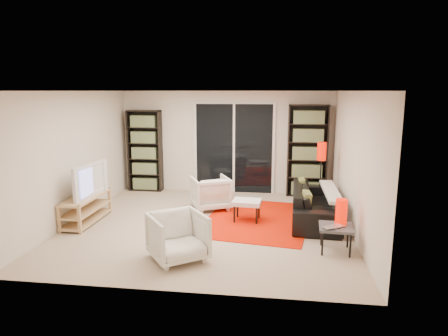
{
  "coord_description": "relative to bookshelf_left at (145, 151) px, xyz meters",
  "views": [
    {
      "loc": [
        1.21,
        -6.86,
        2.4
      ],
      "look_at": [
        0.25,
        0.3,
        1.0
      ],
      "focal_mm": 32.0,
      "sensor_mm": 36.0,
      "label": 1
    }
  ],
  "objects": [
    {
      "name": "armchair_front",
      "position": [
        1.78,
        -3.91,
        -0.63
      ],
      "size": [
        1.04,
        1.04,
        0.69
      ],
      "primitive_type": "imported",
      "rotation": [
        0.0,
        0.0,
        0.62
      ],
      "color": "silver",
      "rests_on": "floor"
    },
    {
      "name": "ottoman",
      "position": [
        2.63,
        -2.03,
        -0.63
      ],
      "size": [
        0.55,
        0.46,
        0.4
      ],
      "color": "silver",
      "rests_on": "floor"
    },
    {
      "name": "rug",
      "position": [
        2.83,
        -1.92,
        -0.97
      ],
      "size": [
        2.24,
        2.8,
        0.01
      ],
      "primitive_type": "cube",
      "rotation": [
        0.0,
        0.0,
        -0.15
      ],
      "color": "red",
      "rests_on": "floor"
    },
    {
      "name": "bookshelf_right",
      "position": [
        3.85,
        -0.0,
        0.07
      ],
      "size": [
        0.9,
        0.3,
        2.1
      ],
      "color": "black",
      "rests_on": "ground"
    },
    {
      "name": "wall_left",
      "position": [
        -0.55,
        -2.33,
        0.22
      ],
      "size": [
        0.02,
        5.0,
        2.4
      ],
      "primitive_type": "cube",
      "color": "beige",
      "rests_on": "ground"
    },
    {
      "name": "wall_back",
      "position": [
        1.95,
        0.17,
        0.22
      ],
      "size": [
        5.0,
        0.02,
        2.4
      ],
      "primitive_type": "cube",
      "color": "beige",
      "rests_on": "ground"
    },
    {
      "name": "tv_stand",
      "position": [
        -0.31,
        -2.49,
        -0.71
      ],
      "size": [
        0.43,
        1.33,
        0.5
      ],
      "color": "tan",
      "rests_on": "floor"
    },
    {
      "name": "ceiling",
      "position": [
        1.95,
        -2.33,
        1.42
      ],
      "size": [
        5.0,
        5.0,
        0.02
      ],
      "primitive_type": "cube",
      "color": "white",
      "rests_on": "wall_back"
    },
    {
      "name": "sofa",
      "position": [
        3.91,
        -1.78,
        -0.66
      ],
      "size": [
        0.93,
        2.18,
        0.63
      ],
      "primitive_type": "imported",
      "rotation": [
        0.0,
        0.0,
        1.53
      ],
      "color": "black",
      "rests_on": "floor"
    },
    {
      "name": "table_lamp",
      "position": [
        4.15,
        -3.18,
        -0.38
      ],
      "size": [
        0.17,
        0.17,
        0.39
      ],
      "primitive_type": "cylinder",
      "color": "red",
      "rests_on": "side_table"
    },
    {
      "name": "tv",
      "position": [
        -0.29,
        -2.49,
        -0.17
      ],
      "size": [
        0.25,
        1.06,
        0.61
      ],
      "primitive_type": "imported",
      "rotation": [
        0.0,
        0.0,
        1.46
      ],
      "color": "black",
      "rests_on": "tv_stand"
    },
    {
      "name": "bookshelf_left",
      "position": [
        0.0,
        0.0,
        0.0
      ],
      "size": [
        0.8,
        0.3,
        1.95
      ],
      "color": "black",
      "rests_on": "ground"
    },
    {
      "name": "sliding_door",
      "position": [
        2.15,
        0.13,
        0.07
      ],
      "size": [
        1.92,
        0.08,
        2.16
      ],
      "color": "white",
      "rests_on": "ground"
    },
    {
      "name": "wall_front",
      "position": [
        1.95,
        -4.83,
        0.22
      ],
      "size": [
        5.0,
        0.02,
        2.4
      ],
      "primitive_type": "cube",
      "color": "beige",
      "rests_on": "ground"
    },
    {
      "name": "floor_lamp",
      "position": [
        4.07,
        -0.9,
        0.06
      ],
      "size": [
        0.21,
        0.21,
        1.36
      ],
      "color": "black",
      "rests_on": "floor"
    },
    {
      "name": "side_table",
      "position": [
        4.07,
        -3.3,
        -0.62
      ],
      "size": [
        0.53,
        0.53,
        0.4
      ],
      "color": "#424247",
      "rests_on": "floor"
    },
    {
      "name": "floor",
      "position": [
        1.95,
        -2.33,
        -0.98
      ],
      "size": [
        5.0,
        5.0,
        0.0
      ],
      "primitive_type": "plane",
      "color": "tan",
      "rests_on": "ground"
    },
    {
      "name": "armchair_back",
      "position": [
        1.83,
        -1.34,
        -0.64
      ],
      "size": [
        0.97,
        0.98,
        0.67
      ],
      "primitive_type": "imported",
      "rotation": [
        0.0,
        0.0,
        3.58
      ],
      "color": "silver",
      "rests_on": "floor"
    },
    {
      "name": "wall_right",
      "position": [
        4.45,
        -2.33,
        0.22
      ],
      "size": [
        0.02,
        5.0,
        2.4
      ],
      "primitive_type": "cube",
      "color": "beige",
      "rests_on": "ground"
    },
    {
      "name": "laptop",
      "position": [
        4.05,
        -3.42,
        -0.56
      ],
      "size": [
        0.42,
        0.39,
        0.03
      ],
      "primitive_type": "imported",
      "rotation": [
        0.0,
        0.0,
        0.6
      ],
      "color": "silver",
      "rests_on": "side_table"
    }
  ]
}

